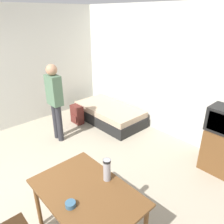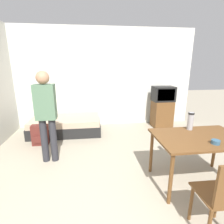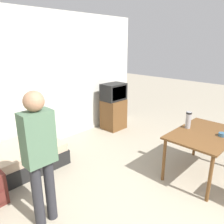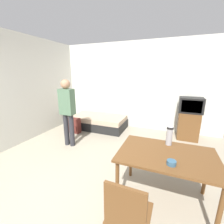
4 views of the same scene
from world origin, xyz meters
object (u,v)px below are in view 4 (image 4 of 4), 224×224
Objects in this scene: dining_table at (166,159)px; tv at (189,119)px; person_standing at (67,109)px; mate_bowl at (171,163)px; wooden_chair at (127,216)px; thermos_flask at (169,135)px; daybed at (98,122)px; backpack at (75,126)px.

tv is at bearing 78.69° from dining_table.
mate_bowl is (2.34, -1.16, -0.18)m from person_standing.
thermos_flask is at bearing 75.49° from wooden_chair.
person_standing reaches higher than mate_bowl.
wooden_chair is 3.27× the size of thermos_flask.
thermos_flask reaches higher than daybed.
person_standing is 2.38m from thermos_flask.
thermos_flask is 2.61× the size of mate_bowl.
person_standing reaches higher than dining_table.
mate_bowl is (2.22, -2.52, 0.57)m from daybed.
person_standing is 2.61m from mate_bowl.
daybed is at bearing 133.48° from dining_table.
tv is at bearing 28.73° from person_standing.
mate_bowl is 0.23× the size of backpack.
thermos_flask reaches higher than wooden_chair.
dining_table is at bearing -92.44° from thermos_flask.
mate_bowl is at bearing -99.13° from tv.
mate_bowl is at bearing -34.86° from backpack.
thermos_flask is (-0.47, -2.15, 0.32)m from tv.
mate_bowl is at bearing -76.50° from dining_table.
person_standing reaches higher than thermos_flask.
thermos_flask is at bearing -102.47° from tv.
tv is 3.18m from person_standing.
daybed is 1.53× the size of tv.
daybed is at bearing -176.69° from tv.
dining_table reaches higher than daybed.
dining_table is at bearing 71.66° from wooden_chair.
daybed is at bearing 120.93° from wooden_chair.
wooden_chair is at bearing -46.64° from backpack.
person_standing is at bearing 153.67° from mate_bowl.
wooden_chair is at bearing -118.95° from mate_bowl.
wooden_chair is (-0.77, -3.29, -0.06)m from tv.
tv is 0.70× the size of person_standing.
wooden_chair reaches higher than backpack.
backpack is (-2.65, 1.35, -0.67)m from thermos_flask.
tv is 2.48m from dining_table.
backpack reaches higher than daybed.
tv is 3.38m from wooden_chair.
backpack is (-3.13, -0.80, -0.34)m from tv.
mate_bowl is at bearing 61.05° from wooden_chair.
mate_bowl reaches higher than dining_table.
person_standing is (-0.12, -1.36, 0.75)m from daybed.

